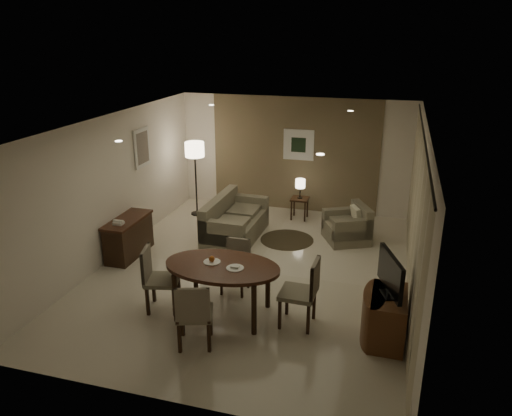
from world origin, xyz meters
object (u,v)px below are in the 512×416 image
(side_table, at_px, (300,208))
(chair_near, at_px, (195,312))
(chair_left, at_px, (163,279))
(sofa, at_px, (236,219))
(armchair, at_px, (347,224))
(chair_right, at_px, (298,292))
(tv_cabinet, at_px, (388,318))
(chair_far, at_px, (235,268))
(dining_table, at_px, (223,290))
(console_desk, at_px, (129,237))
(floor_lamp, at_px, (196,179))

(side_table, bearing_deg, chair_near, -94.69)
(chair_left, xyz_separation_m, sofa, (0.20, 2.98, -0.08))
(chair_near, xyz_separation_m, armchair, (1.61, 4.20, -0.12))
(chair_right, height_order, side_table, chair_right)
(tv_cabinet, xyz_separation_m, chair_far, (-2.48, 0.71, 0.09))
(dining_table, height_order, chair_near, chair_near)
(console_desk, distance_m, side_table, 3.98)
(sofa, bearing_deg, armchair, -76.68)
(dining_table, bearing_deg, tv_cabinet, 0.08)
(console_desk, distance_m, chair_far, 2.54)
(console_desk, bearing_deg, chair_right, -22.07)
(armchair, height_order, floor_lamp, floor_lamp)
(side_table, bearing_deg, sofa, -125.50)
(console_desk, height_order, sofa, sofa)
(chair_far, bearing_deg, floor_lamp, 121.96)
(dining_table, relative_size, floor_lamp, 1.02)
(armchair, bearing_deg, tv_cabinet, -10.95)
(sofa, relative_size, side_table, 3.69)
(console_desk, height_order, dining_table, dining_table)
(chair_near, xyz_separation_m, chair_right, (1.26, 0.88, 0.03))
(sofa, bearing_deg, console_desk, 129.78)
(chair_far, relative_size, armchair, 1.03)
(chair_left, bearing_deg, sofa, -18.04)
(chair_left, height_order, side_table, chair_left)
(dining_table, height_order, sofa, sofa)
(chair_far, relative_size, chair_right, 0.83)
(console_desk, distance_m, dining_table, 2.88)
(dining_table, xyz_separation_m, floor_lamp, (-2.07, 3.99, 0.45))
(tv_cabinet, relative_size, chair_left, 0.88)
(dining_table, xyz_separation_m, armchair, (1.50, 3.37, -0.04))
(dining_table, bearing_deg, chair_near, -97.32)
(console_desk, height_order, armchair, armchair)
(dining_table, height_order, side_table, dining_table)
(chair_right, xyz_separation_m, sofa, (-1.89, 2.83, -0.09))
(chair_left, bearing_deg, console_desk, 29.06)
(sofa, xyz_separation_m, armchair, (2.24, 0.49, -0.05))
(chair_right, bearing_deg, sofa, -144.59)
(chair_far, distance_m, chair_left, 1.22)
(chair_right, bearing_deg, console_desk, -110.33)
(chair_near, distance_m, armchair, 4.50)
(chair_near, distance_m, chair_right, 1.53)
(chair_right, bearing_deg, dining_table, -86.08)
(chair_left, distance_m, chair_right, 2.10)
(chair_far, relative_size, chair_left, 0.86)
(tv_cabinet, distance_m, floor_lamp, 6.04)
(console_desk, distance_m, chair_right, 3.89)
(dining_table, xyz_separation_m, chair_left, (-0.94, -0.10, 0.10))
(armchair, xyz_separation_m, side_table, (-1.18, 1.00, -0.13))
(chair_near, bearing_deg, dining_table, -115.39)
(chair_near, height_order, armchair, chair_near)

